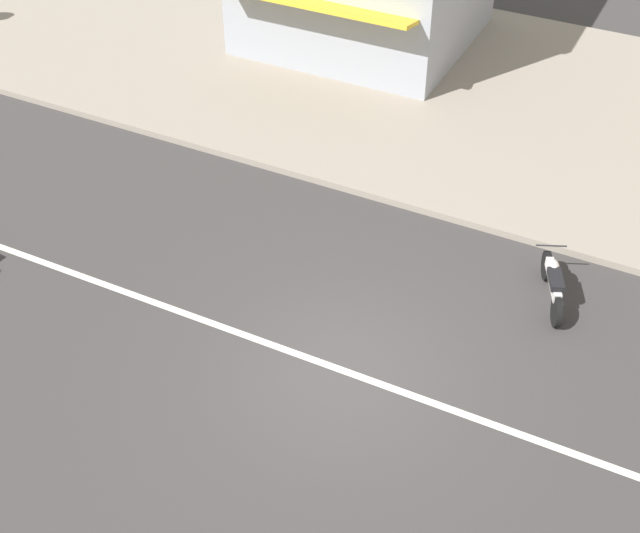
# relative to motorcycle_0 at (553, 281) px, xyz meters

# --- Properties ---
(ground_plane) EXTENTS (160.00, 160.00, 0.00)m
(ground_plane) POSITION_rel_motorcycle_0_xyz_m (-2.60, -3.31, -0.42)
(ground_plane) COLOR #383535
(lane_centre_stripe) EXTENTS (50.40, 0.14, 0.01)m
(lane_centre_stripe) POSITION_rel_motorcycle_0_xyz_m (-2.60, -3.31, -0.42)
(lane_centre_stripe) COLOR silver
(lane_centre_stripe) RESTS_ON ground
(kerb_strip) EXTENTS (68.00, 10.00, 0.15)m
(kerb_strip) POSITION_rel_motorcycle_0_xyz_m (-2.60, 6.39, -0.35)
(kerb_strip) COLOR gray
(kerb_strip) RESTS_ON ground
(motorcycle_0) EXTENTS (0.90, 1.72, 0.80)m
(motorcycle_0) POSITION_rel_motorcycle_0_xyz_m (0.00, 0.00, 0.00)
(motorcycle_0) COLOR black
(motorcycle_0) RESTS_ON ground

